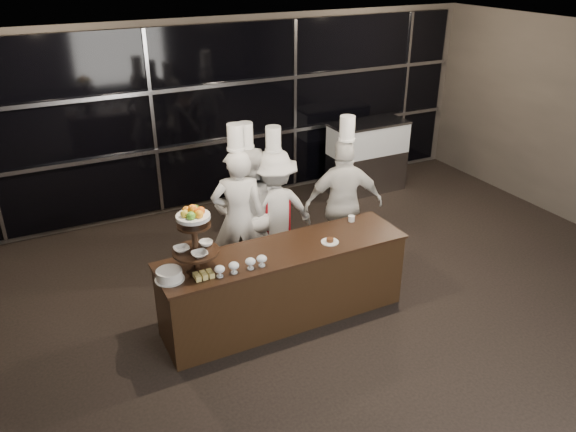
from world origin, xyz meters
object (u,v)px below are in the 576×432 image
display_case (367,153)px  chef_b (248,211)px  chef_d (344,203)px  chef_c (274,211)px  display_stand (194,234)px  chef_a (239,217)px  buffet_counter (284,284)px  layer_cake (169,275)px

display_case → chef_b: (-2.93, -1.61, 0.20)m
chef_d → chef_c: bearing=161.5°
display_stand → chef_d: bearing=18.9°
display_stand → chef_a: chef_a is taller
chef_a → buffet_counter: bearing=-81.2°
chef_c → display_stand: bearing=-142.5°
chef_a → chef_b: (0.20, 0.19, -0.04)m
buffet_counter → chef_c: (0.38, 1.06, 0.38)m
display_stand → display_case: size_ratio=0.55×
display_case → chef_a: size_ratio=0.65×
chef_b → chef_c: size_ratio=1.03×
layer_cake → chef_d: size_ratio=0.15×
buffet_counter → display_case: (2.98, 2.76, 0.22)m
buffet_counter → chef_c: 1.19m
chef_c → buffet_counter: bearing=-109.9°
chef_a → chef_c: 0.55m
buffet_counter → layer_cake: layer_cake is taller
display_case → chef_d: bearing=-131.0°
display_case → chef_c: bearing=-146.8°
display_case → chef_c: 3.11m
chef_c → display_case: bearing=33.2°
display_stand → chef_b: size_ratio=0.36×
buffet_counter → chef_a: chef_a is taller
buffet_counter → display_case: size_ratio=2.09×
display_stand → chef_a: size_ratio=0.35×
layer_cake → chef_b: chef_b is taller
layer_cake → display_case: 5.14m
display_case → chef_b: 3.35m
chef_a → chef_b: chef_a is taller
display_stand → buffet_counter: bearing=0.0°
layer_cake → chef_a: size_ratio=0.14×
display_stand → chef_b: chef_b is taller
chef_b → layer_cake: bearing=-138.6°
display_stand → chef_c: size_ratio=0.38×
layer_cake → chef_a: (1.16, 1.01, -0.05)m
display_stand → display_case: (3.99, 2.76, -0.65)m
chef_d → display_case: bearing=49.0°
buffet_counter → chef_c: bearing=70.1°
chef_a → chef_c: (0.53, 0.10, -0.08)m
display_stand → chef_a: bearing=48.3°
buffet_counter → chef_a: (-0.15, 0.96, 0.46)m
display_case → chef_d: 2.64m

